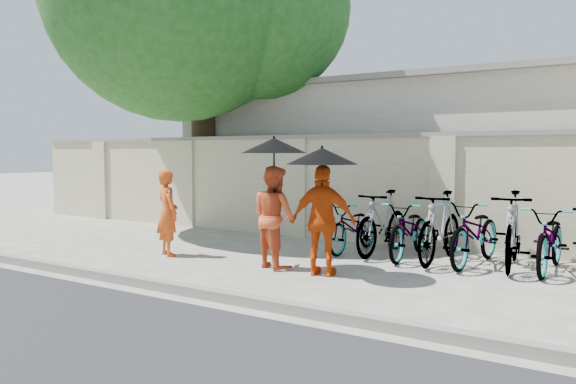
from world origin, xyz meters
The scene contains 17 objects.
ground centered at (0.00, 0.00, 0.00)m, with size 80.00×80.00×0.00m, color #AFA694.
kerb centered at (0.00, -1.70, 0.06)m, with size 40.00×0.16×0.12m, color slate.
compound_wall centered at (1.00, 3.20, 1.00)m, with size 20.00×0.30×2.00m, color beige.
building_behind centered at (2.00, 7.00, 1.60)m, with size 14.00×6.00×3.20m, color beige.
shade_tree centered at (-3.66, 2.97, 5.10)m, with size 6.70×6.20×8.20m.
monk_left centered at (-1.72, 0.10, 0.72)m, with size 0.52×0.34×1.44m, color #CE4615.
monk_center centered at (0.32, 0.24, 0.76)m, with size 0.74×0.58×1.53m, color #D14F25.
parasol_center centered at (0.37, 0.16, 1.82)m, with size 0.98×0.98×1.07m.
monk_right centered at (1.22, 0.13, 0.78)m, with size 0.91×0.38×1.55m, color #C03B09.
parasol_right centered at (1.24, 0.05, 1.67)m, with size 0.99×0.99×0.91m.
bike_0 centered at (0.75, 2.07, 0.43)m, with size 0.58×1.65×0.87m, color #9A9A9A.
bike_1 centered at (1.27, 2.10, 0.54)m, with size 0.51×1.81×1.09m, color #9A9A9A.
bike_2 centered at (1.80, 2.00, 0.47)m, with size 0.62×1.77×0.93m, color #9A9A9A.
bike_3 centered at (2.32, 1.91, 0.56)m, with size 0.53×1.86×1.12m, color #9A9A9A.
bike_4 centered at (2.84, 2.01, 0.50)m, with size 0.67×1.91×1.01m, color #9A9A9A.
bike_5 centered at (3.36, 2.03, 0.57)m, with size 0.54×1.91×1.15m, color #9A9A9A.
bike_6 centered at (3.88, 2.07, 0.48)m, with size 0.64×1.83×0.96m, color #9A9A9A.
Camera 1 is at (4.95, -6.69, 1.72)m, focal length 35.00 mm.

